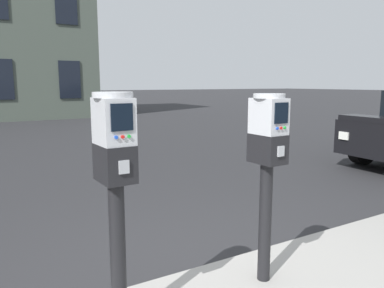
# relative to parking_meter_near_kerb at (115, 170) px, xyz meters

# --- Properties ---
(parking_meter_near_kerb) EXTENTS (0.22, 0.26, 1.37)m
(parking_meter_near_kerb) POSITION_rel_parking_meter_near_kerb_xyz_m (0.00, 0.00, 0.00)
(parking_meter_near_kerb) COLOR black
(parking_meter_near_kerb) RESTS_ON sidewalk_slab
(parking_meter_twin_adjacent) EXTENTS (0.22, 0.26, 1.35)m
(parking_meter_twin_adjacent) POSITION_rel_parking_meter_near_kerb_xyz_m (1.10, -0.00, -0.02)
(parking_meter_twin_adjacent) COLOR black
(parking_meter_twin_adjacent) RESTS_ON sidewalk_slab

